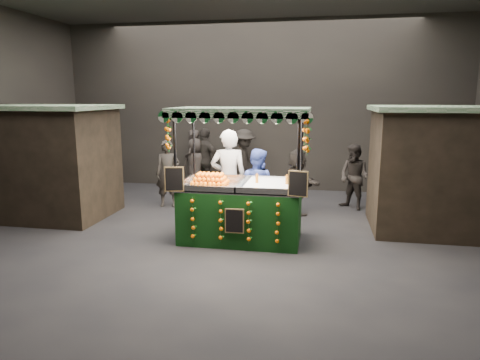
# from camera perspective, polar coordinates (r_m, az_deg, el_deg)

# --- Properties ---
(ground) EXTENTS (12.00, 12.00, 0.00)m
(ground) POSITION_cam_1_polar(r_m,az_deg,el_deg) (8.58, -2.53, -7.95)
(ground) COLOR black
(ground) RESTS_ON ground
(market_hall) EXTENTS (12.10, 10.10, 5.05)m
(market_hall) POSITION_cam_1_polar(r_m,az_deg,el_deg) (8.13, -2.74, 15.20)
(market_hall) COLOR black
(market_hall) RESTS_ON ground
(neighbour_stall_left) EXTENTS (3.00, 2.20, 2.60)m
(neighbour_stall_left) POSITION_cam_1_polar(r_m,az_deg,el_deg) (10.98, -24.29, 2.31)
(neighbour_stall_left) COLOR black
(neighbour_stall_left) RESTS_ON ground
(neighbour_stall_right) EXTENTS (3.00, 2.20, 2.60)m
(neighbour_stall_right) POSITION_cam_1_polar(r_m,az_deg,el_deg) (9.84, 25.44, 1.31)
(neighbour_stall_right) COLOR black
(neighbour_stall_right) RESTS_ON ground
(juice_stall) EXTENTS (2.67, 1.57, 2.59)m
(juice_stall) POSITION_cam_1_polar(r_m,az_deg,el_deg) (8.34, 0.16, -2.74)
(juice_stall) COLOR black
(juice_stall) RESTS_ON ground
(vendor_grey) EXTENTS (0.85, 0.63, 2.12)m
(vendor_grey) POSITION_cam_1_polar(r_m,az_deg,el_deg) (9.17, -1.53, 0.15)
(vendor_grey) COLOR gray
(vendor_grey) RESTS_ON ground
(vendor_blue) EXTENTS (0.99, 0.87, 1.70)m
(vendor_blue) POSITION_cam_1_polar(r_m,az_deg,el_deg) (9.27, 2.24, -1.03)
(vendor_blue) COLOR navy
(vendor_blue) RESTS_ON ground
(shopper_0) EXTENTS (0.69, 0.52, 1.71)m
(shopper_0) POSITION_cam_1_polar(r_m,az_deg,el_deg) (11.09, -9.56, 0.86)
(shopper_0) COLOR #2D2925
(shopper_0) RESTS_ON ground
(shopper_1) EXTENTS (1.01, 0.99, 1.64)m
(shopper_1) POSITION_cam_1_polar(r_m,az_deg,el_deg) (11.05, 14.92, 0.39)
(shopper_1) COLOR black
(shopper_1) RESTS_ON ground
(shopper_2) EXTENTS (1.18, 0.96, 1.88)m
(shopper_2) POSITION_cam_1_polar(r_m,az_deg,el_deg) (12.71, -4.62, 2.66)
(shopper_2) COLOR #2B2723
(shopper_2) RESTS_ON ground
(shopper_3) EXTENTS (1.12, 1.38, 1.87)m
(shopper_3) POSITION_cam_1_polar(r_m,az_deg,el_deg) (12.48, 0.51, 2.50)
(shopper_3) COLOR black
(shopper_3) RESTS_ON ground
(shopper_4) EXTENTS (0.79, 0.52, 1.60)m
(shopper_4) POSITION_cam_1_polar(r_m,az_deg,el_deg) (12.69, -5.93, 1.98)
(shopper_4) COLOR #2D2824
(shopper_4) RESTS_ON ground
(shopper_5) EXTENTS (1.12, 1.50, 1.57)m
(shopper_5) POSITION_cam_1_polar(r_m,az_deg,el_deg) (10.33, 7.64, -0.24)
(shopper_5) COLOR black
(shopper_5) RESTS_ON ground
(shopper_6) EXTENTS (0.45, 0.68, 1.83)m
(shopper_6) POSITION_cam_1_polar(r_m,az_deg,el_deg) (12.81, -6.33, 2.57)
(shopper_6) COLOR #292422
(shopper_6) RESTS_ON ground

